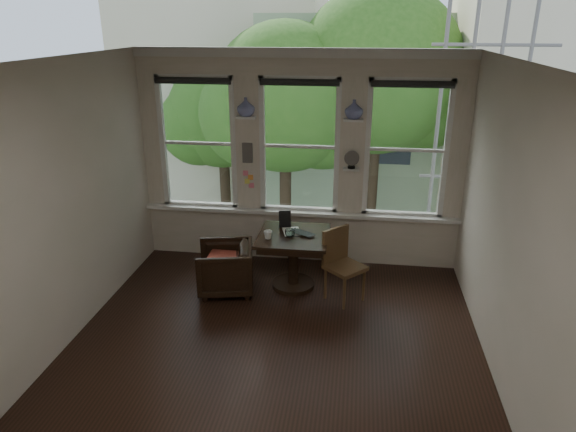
# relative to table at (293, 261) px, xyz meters

# --- Properties ---
(ground) EXTENTS (4.50, 4.50, 0.00)m
(ground) POSITION_rel_table_xyz_m (-0.03, -1.34, -0.38)
(ground) COLOR black
(ground) RESTS_ON ground
(ceiling) EXTENTS (4.50, 4.50, 0.00)m
(ceiling) POSITION_rel_table_xyz_m (-0.03, -1.34, 2.62)
(ceiling) COLOR silver
(ceiling) RESTS_ON ground
(wall_back) EXTENTS (4.50, 0.00, 4.50)m
(wall_back) POSITION_rel_table_xyz_m (-0.03, 0.91, 1.12)
(wall_back) COLOR beige
(wall_back) RESTS_ON ground
(wall_front) EXTENTS (4.50, 0.00, 4.50)m
(wall_front) POSITION_rel_table_xyz_m (-0.03, -3.59, 1.12)
(wall_front) COLOR beige
(wall_front) RESTS_ON ground
(wall_left) EXTENTS (0.00, 4.50, 4.50)m
(wall_left) POSITION_rel_table_xyz_m (-2.28, -1.34, 1.12)
(wall_left) COLOR beige
(wall_left) RESTS_ON ground
(wall_right) EXTENTS (0.00, 4.50, 4.50)m
(wall_right) POSITION_rel_table_xyz_m (2.22, -1.34, 1.12)
(wall_right) COLOR beige
(wall_right) RESTS_ON ground
(window_left) EXTENTS (1.10, 0.12, 1.90)m
(window_left) POSITION_rel_table_xyz_m (-1.48, 0.91, 1.32)
(window_left) COLOR white
(window_left) RESTS_ON ground
(window_center) EXTENTS (1.10, 0.12, 1.90)m
(window_center) POSITION_rel_table_xyz_m (-0.03, 0.91, 1.32)
(window_center) COLOR white
(window_center) RESTS_ON ground
(window_right) EXTENTS (1.10, 0.12, 1.90)m
(window_right) POSITION_rel_table_xyz_m (1.42, 0.91, 1.32)
(window_right) COLOR white
(window_right) RESTS_ON ground
(shelf_left) EXTENTS (0.26, 0.16, 0.03)m
(shelf_left) POSITION_rel_table_xyz_m (-0.76, 0.81, 1.73)
(shelf_left) COLOR white
(shelf_left) RESTS_ON ground
(shelf_right) EXTENTS (0.26, 0.16, 0.03)m
(shelf_right) POSITION_rel_table_xyz_m (0.69, 0.81, 1.73)
(shelf_right) COLOR white
(shelf_right) RESTS_ON ground
(intercom) EXTENTS (0.14, 0.06, 0.28)m
(intercom) POSITION_rel_table_xyz_m (-0.76, 0.84, 1.23)
(intercom) COLOR #59544F
(intercom) RESTS_ON ground
(sticky_notes) EXTENTS (0.16, 0.01, 0.24)m
(sticky_notes) POSITION_rel_table_xyz_m (-0.76, 0.84, 0.88)
(sticky_notes) COLOR pink
(sticky_notes) RESTS_ON ground
(desk_fan) EXTENTS (0.20, 0.20, 0.24)m
(desk_fan) POSITION_rel_table_xyz_m (0.69, 0.79, 1.16)
(desk_fan) COLOR #59544F
(desk_fan) RESTS_ON ground
(vase_left) EXTENTS (0.24, 0.24, 0.25)m
(vase_left) POSITION_rel_table_xyz_m (-0.76, 0.81, 1.86)
(vase_left) COLOR silver
(vase_left) RESTS_ON shelf_left
(vase_right) EXTENTS (0.24, 0.24, 0.25)m
(vase_right) POSITION_rel_table_xyz_m (0.69, 0.81, 1.86)
(vase_right) COLOR silver
(vase_right) RESTS_ON shelf_right
(table) EXTENTS (0.90, 0.90, 0.75)m
(table) POSITION_rel_table_xyz_m (0.00, 0.00, 0.00)
(table) COLOR black
(table) RESTS_ON ground
(armchair_left) EXTENTS (0.83, 0.82, 0.65)m
(armchair_left) POSITION_rel_table_xyz_m (-0.86, -0.23, -0.05)
(armchair_left) COLOR black
(armchair_left) RESTS_ON ground
(cushion_red) EXTENTS (0.45, 0.45, 0.06)m
(cushion_red) POSITION_rel_table_xyz_m (-0.86, -0.23, 0.08)
(cushion_red) COLOR maroon
(cushion_red) RESTS_ON armchair_left
(side_chair_right) EXTENTS (0.59, 0.59, 0.92)m
(side_chair_right) POSITION_rel_table_xyz_m (0.69, -0.25, 0.09)
(side_chair_right) COLOR #4B2D1A
(side_chair_right) RESTS_ON ground
(laptop) EXTENTS (0.41, 0.37, 0.03)m
(laptop) POSITION_rel_table_xyz_m (0.08, -0.01, 0.39)
(laptop) COLOR black
(laptop) RESTS_ON table
(mug) EXTENTS (0.13, 0.13, 0.10)m
(mug) POSITION_rel_table_xyz_m (-0.30, -0.17, 0.43)
(mug) COLOR white
(mug) RESTS_ON table
(drinking_glass) EXTENTS (0.15, 0.15, 0.10)m
(drinking_glass) POSITION_rel_table_xyz_m (-0.03, -0.08, 0.43)
(drinking_glass) COLOR white
(drinking_glass) RESTS_ON table
(tablet) EXTENTS (0.17, 0.11, 0.22)m
(tablet) POSITION_rel_table_xyz_m (-0.15, 0.25, 0.48)
(tablet) COLOR black
(tablet) RESTS_ON table
(papers) EXTENTS (0.30, 0.35, 0.00)m
(papers) POSITION_rel_table_xyz_m (-0.03, 0.10, 0.38)
(papers) COLOR silver
(papers) RESTS_ON table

